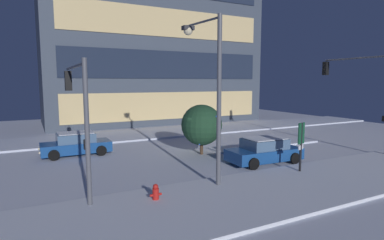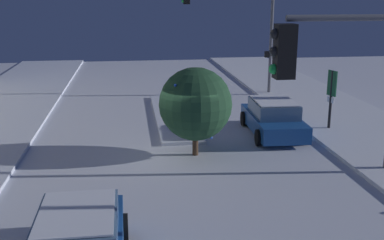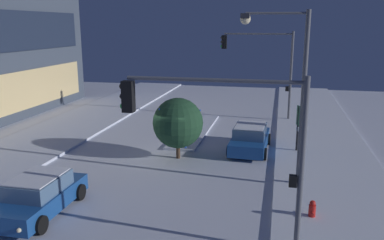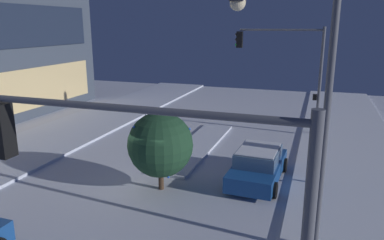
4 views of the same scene
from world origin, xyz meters
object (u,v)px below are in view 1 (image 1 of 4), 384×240
object	(u,v)px
car_near	(264,151)
street_lamp_arched	(209,77)
traffic_light_corner_near_left	(77,101)
parking_info_sign	(301,142)
decorated_tree_median	(202,125)
car_far	(76,144)
traffic_light_corner_near_right	(361,85)
fire_hydrant	(156,194)

from	to	relation	value
car_near	street_lamp_arched	bearing A→B (deg)	-158.05
traffic_light_corner_near_left	parking_info_sign	size ratio (longest dim) A/B	2.17
decorated_tree_median	traffic_light_corner_near_left	bearing A→B (deg)	-156.20
parking_info_sign	car_near	bearing A→B (deg)	-10.98
car_far	street_lamp_arched	distance (m)	10.96
car_near	decorated_tree_median	world-z (taller)	decorated_tree_median
car_far	parking_info_sign	bearing A→B (deg)	134.54
car_near	street_lamp_arched	world-z (taller)	street_lamp_arched
traffic_light_corner_near_left	parking_info_sign	world-z (taller)	traffic_light_corner_near_left
traffic_light_corner_near_left	traffic_light_corner_near_right	world-z (taller)	traffic_light_corner_near_right
parking_info_sign	traffic_light_corner_near_right	bearing A→B (deg)	-88.41
traffic_light_corner_near_left	fire_hydrant	distance (m)	5.23
parking_info_sign	decorated_tree_median	xyz separation A→B (m)	(-2.36, 6.25, 0.25)
traffic_light_corner_near_right	street_lamp_arched	size ratio (longest dim) A/B	0.86
traffic_light_corner_near_right	decorated_tree_median	size ratio (longest dim) A/B	2.00
car_near	fire_hydrant	world-z (taller)	car_near
traffic_light_corner_near_right	street_lamp_arched	xyz separation A→B (m)	(-12.87, -1.46, 0.44)
traffic_light_corner_near_left	car_far	bearing A→B (deg)	-5.80
car_near	decorated_tree_median	distance (m)	4.43
traffic_light_corner_near_right	fire_hydrant	world-z (taller)	traffic_light_corner_near_right
traffic_light_corner_near_left	decorated_tree_median	size ratio (longest dim) A/B	1.76
traffic_light_corner_near_right	fire_hydrant	distance (m)	16.68
traffic_light_corner_near_left	decorated_tree_median	distance (m)	9.07
street_lamp_arched	fire_hydrant	world-z (taller)	street_lamp_arched
traffic_light_corner_near_right	street_lamp_arched	world-z (taller)	street_lamp_arched
decorated_tree_median	fire_hydrant	bearing A→B (deg)	-131.03
parking_info_sign	street_lamp_arched	bearing A→B (deg)	65.30
traffic_light_corner_near_left	street_lamp_arched	bearing A→B (deg)	-108.40
street_lamp_arched	decorated_tree_median	distance (m)	6.71
traffic_light_corner_near_left	fire_hydrant	bearing A→B (deg)	-141.20
decorated_tree_median	parking_info_sign	bearing A→B (deg)	-69.30
car_near	street_lamp_arched	xyz separation A→B (m)	(-4.82, -1.74, 4.25)
car_near	fire_hydrant	bearing A→B (deg)	-157.69
car_far	decorated_tree_median	xyz separation A→B (m)	(7.37, -3.53, 1.24)
parking_info_sign	decorated_tree_median	size ratio (longest dim) A/B	0.81
car_near	parking_info_sign	xyz separation A→B (m)	(0.18, -2.60, 0.98)
traffic_light_corner_near_left	street_lamp_arched	xyz separation A→B (m)	(5.46, -1.82, 1.03)
car_near	traffic_light_corner_near_right	xyz separation A→B (m)	(8.05, -0.27, 3.82)
street_lamp_arched	fire_hydrant	distance (m)	5.65
traffic_light_corner_near_left	fire_hydrant	xyz separation A→B (m)	(2.40, -2.98, -3.57)
fire_hydrant	car_near	bearing A→B (deg)	20.17
fire_hydrant	parking_info_sign	bearing A→B (deg)	2.10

